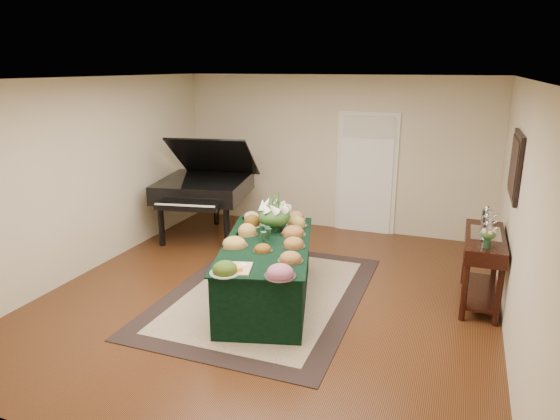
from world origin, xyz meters
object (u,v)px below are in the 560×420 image
at_px(buffet_table, 267,272).
at_px(floral_centerpiece, 274,212).
at_px(mahogany_sideboard, 484,251).
at_px(grand_piano, 204,187).

xyz_separation_m(buffet_table, floral_centerpiece, (-0.08, 0.46, 0.63)).
height_order(buffet_table, mahogany_sideboard, mahogany_sideboard).
distance_m(floral_centerpiece, mahogany_sideboard, 2.62).
bearing_deg(buffet_table, mahogany_sideboard, 18.99).
height_order(buffet_table, floral_centerpiece, floral_centerpiece).
bearing_deg(grand_piano, floral_centerpiece, -38.59).
relative_size(buffet_table, grand_piano, 1.24).
bearing_deg(floral_centerpiece, buffet_table, -80.49).
xyz_separation_m(grand_piano, mahogany_sideboard, (4.40, -1.08, -0.18)).
relative_size(buffet_table, floral_centerpiece, 5.48).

